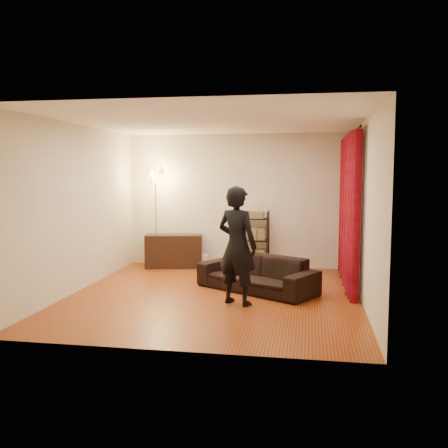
% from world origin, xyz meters
% --- Properties ---
extents(floor, '(5.00, 5.00, 0.00)m').
position_xyz_m(floor, '(0.00, 0.00, 0.00)').
color(floor, '#9A4316').
rests_on(floor, ground).
extents(ceiling, '(5.00, 5.00, 0.00)m').
position_xyz_m(ceiling, '(0.00, 0.00, 2.70)').
color(ceiling, white).
rests_on(ceiling, ground).
extents(wall_back, '(5.00, 0.00, 5.00)m').
position_xyz_m(wall_back, '(0.00, 2.50, 1.35)').
color(wall_back, beige).
rests_on(wall_back, ground).
extents(wall_front, '(5.00, 0.00, 5.00)m').
position_xyz_m(wall_front, '(0.00, -2.50, 1.35)').
color(wall_front, beige).
rests_on(wall_front, ground).
extents(wall_left, '(0.00, 5.00, 5.00)m').
position_xyz_m(wall_left, '(-2.25, 0.00, 1.35)').
color(wall_left, beige).
rests_on(wall_left, ground).
extents(wall_right, '(0.00, 5.00, 5.00)m').
position_xyz_m(wall_right, '(2.25, 0.00, 1.35)').
color(wall_right, beige).
rests_on(wall_right, ground).
extents(curtain_rod, '(0.04, 2.65, 0.04)m').
position_xyz_m(curtain_rod, '(2.15, 1.12, 2.58)').
color(curtain_rod, black).
rests_on(curtain_rod, wall_right).
extents(curtain, '(0.22, 2.65, 2.55)m').
position_xyz_m(curtain, '(2.13, 1.12, 1.28)').
color(curtain, maroon).
rests_on(curtain, ground).
extents(sofa, '(2.09, 1.68, 0.58)m').
position_xyz_m(sofa, '(0.63, 0.40, 0.29)').
color(sofa, black).
rests_on(sofa, ground).
extents(person, '(0.75, 0.64, 1.74)m').
position_xyz_m(person, '(0.42, -0.46, 0.87)').
color(person, black).
rests_on(person, ground).
extents(media_cabinet, '(1.21, 0.65, 0.67)m').
position_xyz_m(media_cabinet, '(-1.26, 2.15, 0.33)').
color(media_cabinet, black).
rests_on(media_cabinet, ground).
extents(storage_boxes, '(0.35, 0.29, 0.26)m').
position_xyz_m(storage_boxes, '(-0.71, 2.31, 0.13)').
color(storage_boxes, silver).
rests_on(storage_boxes, ground).
extents(wire_shelf, '(0.57, 0.42, 1.18)m').
position_xyz_m(wire_shelf, '(0.39, 2.20, 0.59)').
color(wire_shelf, black).
rests_on(wire_shelf, ground).
extents(floor_lamp, '(0.40, 0.40, 2.00)m').
position_xyz_m(floor_lamp, '(-1.62, 2.11, 1.00)').
color(floor_lamp, silver).
rests_on(floor_lamp, ground).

